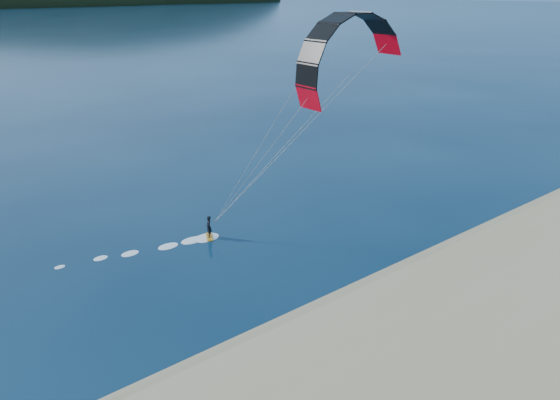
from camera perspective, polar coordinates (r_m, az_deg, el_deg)
name	(u,v)px	position (r m, az deg, el deg)	size (l,w,h in m)	color
ground	(333,387)	(24.92, 6.10, -20.56)	(1800.00, 1800.00, 0.00)	#071C34
wet_sand	(276,337)	(27.48, -0.51, -15.43)	(220.00, 2.50, 0.10)	#968557
kitesurfer_near	(342,81)	(32.66, 7.16, 13.40)	(21.88, 9.83, 16.06)	orange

